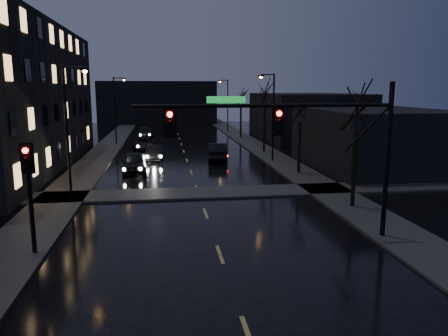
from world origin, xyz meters
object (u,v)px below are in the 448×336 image
object	(u,v)px
oncoming_car_b	(154,153)
oncoming_car_d	(146,133)
oncoming_car_c	(145,144)
lead_car	(217,151)
oncoming_car_a	(134,162)

from	to	relation	value
oncoming_car_b	oncoming_car_d	world-z (taller)	oncoming_car_d
oncoming_car_c	lead_car	world-z (taller)	lead_car
oncoming_car_b	oncoming_car_c	xyz separation A→B (m)	(-1.17, 7.04, -0.00)
oncoming_car_c	lead_car	bearing A→B (deg)	-43.67
oncoming_car_a	oncoming_car_c	world-z (taller)	oncoming_car_a
oncoming_car_b	oncoming_car_d	size ratio (longest dim) A/B	0.81
oncoming_car_d	lead_car	size ratio (longest dim) A/B	1.01
oncoming_car_c	oncoming_car_d	world-z (taller)	oncoming_car_d
oncoming_car_b	lead_car	bearing A→B (deg)	-4.06
lead_car	oncoming_car_b	bearing A→B (deg)	-3.28
oncoming_car_c	lead_car	size ratio (longest dim) A/B	0.97
oncoming_car_c	lead_car	xyz separation A→B (m)	(7.10, -7.99, 0.15)
oncoming_car_b	oncoming_car_c	distance (m)	7.14
oncoming_car_a	oncoming_car_d	size ratio (longest dim) A/B	0.96
oncoming_car_d	oncoming_car_a	bearing A→B (deg)	-91.24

